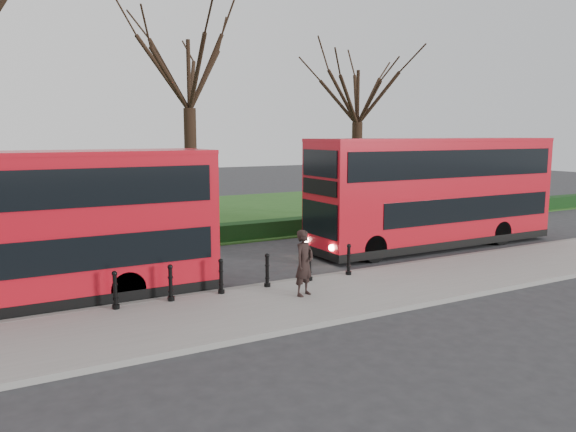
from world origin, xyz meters
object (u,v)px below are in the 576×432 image
bus_rear (435,193)px  pedestrian (304,263)px  bollard_row (245,274)px  bus_lead (17,231)px

bus_rear → pedestrian: size_ratio=6.02×
bollard_row → bus_lead: size_ratio=0.71×
bus_rear → bollard_row: bearing=-165.0°
bus_lead → pedestrian: size_ratio=5.65×
bollard_row → pedestrian: bearing=-46.8°
bollard_row → bus_lead: bus_lead is taller
pedestrian → bus_lead: bearing=133.6°
bollard_row → bus_rear: 10.72m
bus_lead → bus_rear: bearing=3.5°
pedestrian → bollard_row: bearing=109.8°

